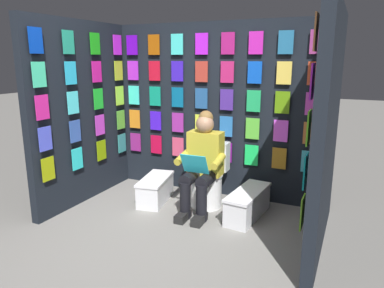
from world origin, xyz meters
name	(u,v)px	position (x,y,z in m)	size (l,w,h in m)	color
ground_plane	(147,252)	(0.00, 0.00, 0.00)	(30.00, 30.00, 0.00)	gray
display_wall_back	(216,110)	(0.00, -1.76, 1.12)	(2.87, 0.14, 2.23)	black
display_wall_left	(327,132)	(-1.43, -0.85, 1.12)	(0.14, 1.71, 2.23)	black
display_wall_right	(82,113)	(1.43, -0.85, 1.12)	(0.14, 1.71, 2.23)	black
toilet	(208,179)	(-0.08, -1.32, 0.33)	(0.41, 0.56, 0.77)	white
person_reading	(202,163)	(-0.09, -1.09, 0.60)	(0.53, 0.69, 1.19)	gold
comic_longbox_near	(248,204)	(-0.64, -1.16, 0.16)	(0.36, 0.82, 0.32)	silver
comic_longbox_far	(156,189)	(0.56, -1.12, 0.16)	(0.42, 0.72, 0.31)	silver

